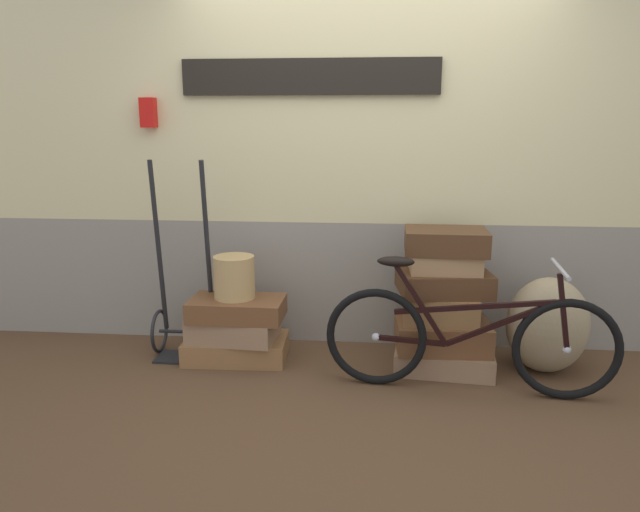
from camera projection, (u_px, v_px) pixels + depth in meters
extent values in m
cube|color=#513823|center=(363.00, 391.00, 3.61)|extent=(9.04, 5.20, 0.06)
cube|color=gray|center=(366.00, 281.00, 4.33)|extent=(7.04, 0.20, 0.88)
cube|color=beige|center=(369.00, 99.00, 4.05)|extent=(7.04, 0.20, 1.69)
cube|color=black|center=(310.00, 77.00, 3.93)|extent=(1.73, 0.04, 0.24)
cube|color=red|center=(148.00, 113.00, 4.06)|extent=(0.10, 0.08, 0.20)
cube|color=olive|center=(236.00, 348.00, 4.03)|extent=(0.69, 0.42, 0.15)
cube|color=#937051|center=(233.00, 328.00, 3.97)|extent=(0.60, 0.40, 0.15)
cube|color=brown|center=(237.00, 309.00, 3.92)|extent=(0.62, 0.37, 0.13)
cube|color=#937051|center=(444.00, 358.00, 3.87)|extent=(0.67, 0.51, 0.14)
cube|color=brown|center=(442.00, 333.00, 3.84)|extent=(0.60, 0.46, 0.19)
cube|color=olive|center=(440.00, 308.00, 3.79)|extent=(0.48, 0.37, 0.17)
cube|color=#4C2D19|center=(443.00, 281.00, 3.81)|extent=(0.61, 0.49, 0.15)
cube|color=#9E754C|center=(445.00, 263.00, 3.74)|extent=(0.44, 0.29, 0.12)
cube|color=#4C2D19|center=(446.00, 241.00, 3.74)|extent=(0.52, 0.39, 0.15)
cylinder|color=tan|center=(234.00, 277.00, 3.90)|extent=(0.27, 0.27, 0.28)
torus|color=black|center=(159.00, 331.00, 4.13)|extent=(0.02, 0.30, 0.30)
torus|color=black|center=(215.00, 333.00, 4.09)|extent=(0.02, 0.30, 0.30)
cylinder|color=black|center=(187.00, 332.00, 4.11)|extent=(0.40, 0.02, 0.02)
cylinder|color=black|center=(158.00, 248.00, 3.99)|extent=(0.03, 0.15, 1.19)
cylinder|color=black|center=(208.00, 249.00, 3.97)|extent=(0.03, 0.15, 1.19)
cube|color=black|center=(183.00, 357.00, 4.04)|extent=(0.36, 0.22, 0.02)
ellipsoid|color=#9E8966|center=(548.00, 325.00, 3.78)|extent=(0.51, 0.44, 0.62)
torus|color=black|center=(376.00, 337.00, 3.58)|extent=(0.61, 0.11, 0.61)
sphere|color=#B2B2B7|center=(376.00, 337.00, 3.58)|extent=(0.05, 0.05, 0.05)
torus|color=black|center=(567.00, 350.00, 3.38)|extent=(0.61, 0.11, 0.61)
sphere|color=#B2B2B7|center=(567.00, 350.00, 3.38)|extent=(0.05, 0.05, 0.05)
cube|color=black|center=(500.00, 324.00, 3.42)|extent=(0.61, 0.09, 0.32)
cube|color=black|center=(421.00, 305.00, 3.49)|extent=(0.33, 0.06, 0.49)
cube|color=black|center=(410.00, 341.00, 3.55)|extent=(0.42, 0.07, 0.04)
cube|color=black|center=(473.00, 307.00, 3.43)|extent=(0.91, 0.12, 0.14)
cube|color=black|center=(563.00, 312.00, 3.34)|extent=(0.11, 0.04, 0.45)
ellipsoid|color=black|center=(396.00, 261.00, 3.46)|extent=(0.23, 0.11, 0.06)
cylinder|color=#A5A5AD|center=(560.00, 269.00, 3.29)|extent=(0.07, 0.46, 0.02)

